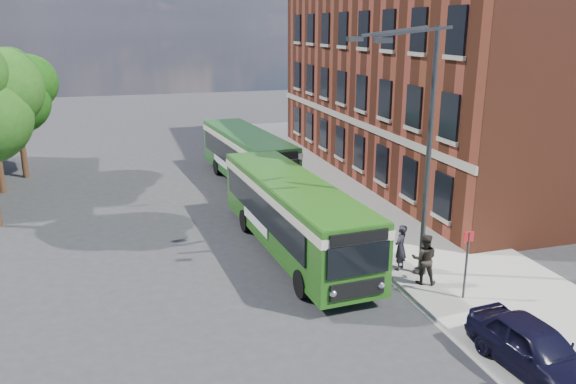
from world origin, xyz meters
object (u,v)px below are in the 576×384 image
object	(u,v)px
street_lamp	(420,151)
parked_car	(534,348)
bus_front	(293,209)
bus_rear	(247,152)

from	to	relation	value
street_lamp	parked_car	bearing A→B (deg)	-88.91
bus_front	bus_rear	xyz separation A→B (m)	(0.50, 10.94, -0.00)
street_lamp	bus_rear	world-z (taller)	street_lamp
bus_front	bus_rear	distance (m)	10.95
bus_rear	street_lamp	bearing A→B (deg)	-78.45
bus_front	parked_car	world-z (taller)	bus_front
bus_front	street_lamp	bearing A→B (deg)	-46.42
street_lamp	parked_car	size ratio (longest dim) A/B	2.22
parked_car	street_lamp	bearing A→B (deg)	86.20
bus_front	bus_rear	world-z (taller)	same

